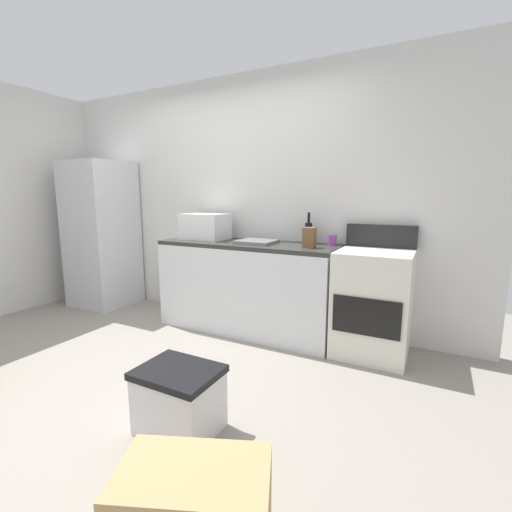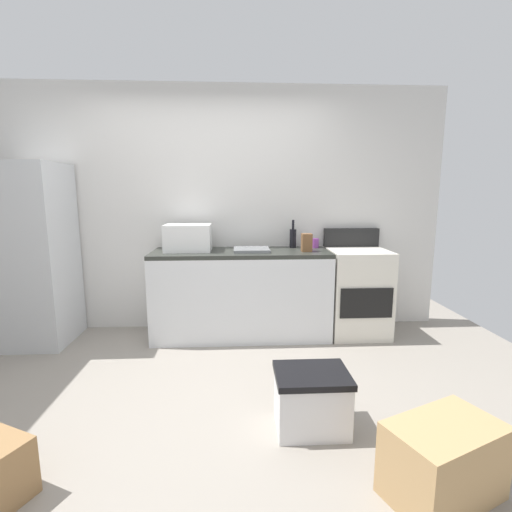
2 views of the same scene
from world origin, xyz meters
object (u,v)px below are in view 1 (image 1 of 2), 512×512
(refrigerator, at_px, (102,235))
(wine_bottle, at_px, (308,232))
(coffee_mug, at_px, (332,240))
(microwave, at_px, (205,226))
(storage_bin, at_px, (179,399))
(stove_oven, at_px, (373,301))
(knife_block, at_px, (309,238))

(refrigerator, relative_size, wine_bottle, 5.88)
(wine_bottle, height_order, coffee_mug, wine_bottle)
(microwave, height_order, storage_bin, microwave)
(refrigerator, bearing_deg, stove_oven, 0.97)
(coffee_mug, bearing_deg, storage_bin, -102.25)
(refrigerator, height_order, knife_block, refrigerator)
(microwave, relative_size, coffee_mug, 4.60)
(microwave, xyz_separation_m, storage_bin, (0.95, -1.62, -0.84))
(microwave, bearing_deg, refrigerator, -176.72)
(wine_bottle, xyz_separation_m, storage_bin, (-0.14, -1.78, -0.82))
(stove_oven, xyz_separation_m, coffee_mug, (-0.42, 0.17, 0.48))
(stove_oven, relative_size, wine_bottle, 3.67)
(refrigerator, xyz_separation_m, knife_block, (2.71, -0.02, 0.11))
(wine_bottle, distance_m, knife_block, 0.28)
(stove_oven, bearing_deg, knife_block, -172.61)
(coffee_mug, xyz_separation_m, knife_block, (-0.14, -0.25, 0.04))
(stove_oven, height_order, coffee_mug, stove_oven)
(refrigerator, distance_m, stove_oven, 3.30)
(coffee_mug, relative_size, knife_block, 0.56)
(stove_oven, distance_m, coffee_mug, 0.66)
(refrigerator, xyz_separation_m, storage_bin, (2.47, -1.53, -0.69))
(microwave, height_order, knife_block, microwave)
(coffee_mug, bearing_deg, stove_oven, -22.57)
(wine_bottle, bearing_deg, knife_block, -69.06)
(refrigerator, relative_size, coffee_mug, 17.65)
(microwave, bearing_deg, wine_bottle, 8.15)
(refrigerator, distance_m, wine_bottle, 2.63)
(wine_bottle, height_order, storage_bin, wine_bottle)
(stove_oven, xyz_separation_m, knife_block, (-0.56, -0.07, 0.52))
(stove_oven, distance_m, wine_bottle, 0.87)
(refrigerator, bearing_deg, microwave, 3.28)
(storage_bin, bearing_deg, coffee_mug, 77.75)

